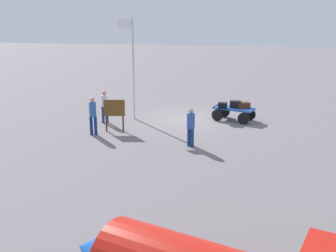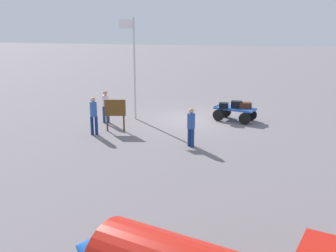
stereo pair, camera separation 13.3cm
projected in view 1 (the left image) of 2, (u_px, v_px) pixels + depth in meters
ground_plane at (191, 120)px, 20.71m from camera, size 120.00×120.00×0.00m
luggage_cart at (233, 111)px, 20.44m from camera, size 2.25×1.64×0.69m
suitcase_grey at (235, 104)px, 20.29m from camera, size 0.55×0.39×0.35m
suitcase_olive at (244, 105)px, 20.24m from camera, size 0.68×0.51×0.29m
suitcase_navy at (223, 105)px, 20.13m from camera, size 0.45×0.35×0.29m
worker_lead at (191, 125)px, 16.11m from camera, size 0.45×0.45×1.62m
worker_trailing at (93, 114)px, 17.74m from camera, size 0.34×0.34×1.74m
worker_supervisor at (105, 105)px, 19.84m from camera, size 0.39×0.39×1.65m
flagpole at (132, 63)px, 20.11m from camera, size 0.80×0.14×5.19m
signboard at (114, 111)px, 18.33m from camera, size 0.97×0.27×1.50m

